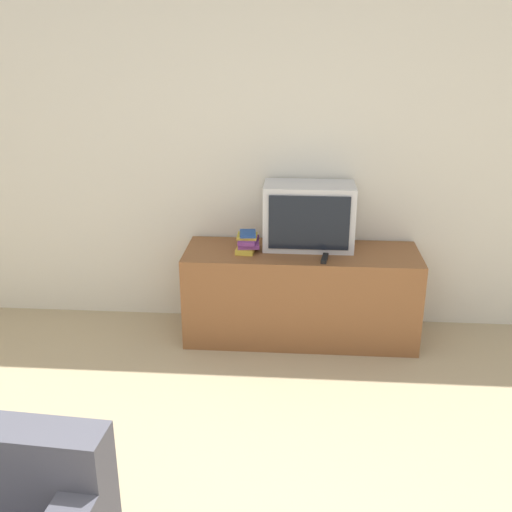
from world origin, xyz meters
TOP-DOWN VIEW (x-y plane):
  - wall_back at (0.00, 3.03)m, footprint 9.00×0.06m
  - tv_stand at (0.40, 2.71)m, footprint 1.60×0.53m
  - television at (0.44, 2.81)m, footprint 0.61×0.33m
  - book_stack at (0.03, 2.70)m, footprint 0.16×0.21m
  - remote_on_stand at (0.55, 2.56)m, footprint 0.06×0.16m

SIDE VIEW (x-z plane):
  - tv_stand at x=0.40m, z-range 0.00..0.64m
  - remote_on_stand at x=0.55m, z-range 0.64..0.67m
  - book_stack at x=0.03m, z-range 0.64..0.77m
  - television at x=0.44m, z-range 0.64..1.09m
  - wall_back at x=0.00m, z-range 0.00..2.60m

